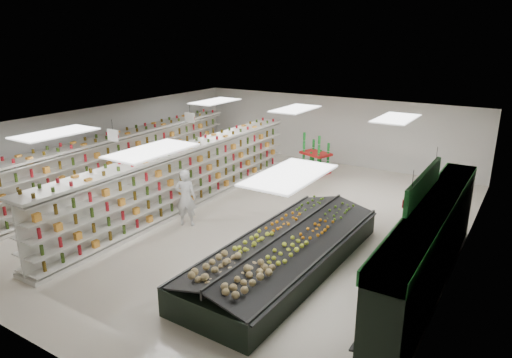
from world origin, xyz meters
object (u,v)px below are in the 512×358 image
Objects in this scene: soda_endcap at (316,155)px; shopper_background at (206,162)px; gondola_center at (185,179)px; produce_island at (285,251)px; shopper_main at (186,198)px; gondola_left at (125,162)px.

soda_endcap is 4.98m from shopper_background.
produce_island is (5.28, -2.13, -0.53)m from gondola_center.
shopper_background is (-1.24, 2.80, -0.20)m from gondola_center.
shopper_main reaches higher than produce_island.
shopper_main is 1.17× the size of shopper_background.
shopper_background is (-3.43, -3.62, 0.02)m from soda_endcap.
gondola_center is at bearing -128.36° from shopper_background.
shopper_main is at bearing -49.63° from gondola_center.
shopper_main is at bearing -23.59° from gondola_left.
gondola_left is 8.30m from soda_endcap.
gondola_center is 6.78m from soda_endcap.
shopper_main is at bearing -97.52° from soda_endcap.
gondola_left is at bearing -47.04° from shopper_main.
produce_island is (8.88, -2.60, -0.54)m from gondola_left.
gondola_center is at bearing -10.24° from gondola_left.
shopper_main is (-1.02, -7.75, 0.16)m from soda_endcap.
gondola_left is at bearing 171.96° from gondola_center.
shopper_background is (-6.52, 4.92, 0.33)m from produce_island.
gondola_left is 7.88× the size of shopper_background.
soda_endcap is at bearing 70.61° from gondola_center.
produce_island is at bearing 142.91° from shopper_main.
gondola_center is at bearing -75.30° from shopper_main.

